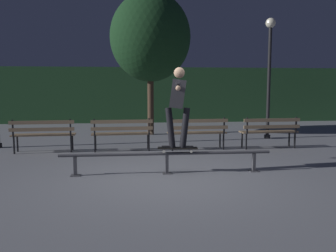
{
  "coord_description": "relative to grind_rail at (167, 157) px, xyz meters",
  "views": [
    {
      "loc": [
        -0.68,
        -6.46,
        1.68
      ],
      "look_at": [
        0.1,
        1.08,
        0.85
      ],
      "focal_mm": 37.67,
      "sensor_mm": 36.0,
      "label": 1
    }
  ],
  "objects": [
    {
      "name": "grind_rail",
      "position": [
        0.0,
        0.0,
        0.0
      ],
      "size": [
        4.15,
        0.18,
        0.42
      ],
      "color": "#47474C",
      "rests_on": "ground"
    },
    {
      "name": "hedge_backdrop",
      "position": [
        0.0,
        10.66,
        0.99
      ],
      "size": [
        24.0,
        1.2,
        2.63
      ],
      "primitive_type": "cube",
      "color": "#2D5B33",
      "rests_on": "ground"
    },
    {
      "name": "park_bench_leftmost",
      "position": [
        -2.96,
        2.54,
        0.21
      ],
      "size": [
        1.62,
        0.49,
        0.88
      ],
      "color": "black",
      "rests_on": "ground"
    },
    {
      "name": "tree_behind_benches",
      "position": [
        0.0,
        5.8,
        3.09
      ],
      "size": [
        2.81,
        2.81,
        4.97
      ],
      "color": "#4C3828",
      "rests_on": "ground"
    },
    {
      "name": "park_bench_left_center",
      "position": [
        -0.94,
        2.54,
        0.21
      ],
      "size": [
        1.62,
        0.49,
        0.88
      ],
      "color": "black",
      "rests_on": "ground"
    },
    {
      "name": "lamp_post_right",
      "position": [
        3.79,
        4.43,
        2.15
      ],
      "size": [
        0.32,
        0.32,
        3.9
      ],
      "color": "black",
      "rests_on": "ground"
    },
    {
      "name": "skateboarder",
      "position": [
        0.21,
        -0.0,
        1.1
      ],
      "size": [
        0.63,
        1.4,
        1.56
      ],
      "color": "black",
      "rests_on": "skateboard"
    },
    {
      "name": "park_bench_right_center",
      "position": [
        1.09,
        2.54,
        0.21
      ],
      "size": [
        1.62,
        0.49,
        0.88
      ],
      "color": "black",
      "rests_on": "ground"
    },
    {
      "name": "ground_plane",
      "position": [
        0.0,
        -0.28,
        -0.33
      ],
      "size": [
        90.0,
        90.0,
        0.0
      ],
      "primitive_type": "plane",
      "color": "slate"
    },
    {
      "name": "skateboard",
      "position": [
        0.21,
        0.0,
        0.17
      ],
      "size": [
        0.8,
        0.29,
        0.09
      ],
      "color": "black",
      "rests_on": "grind_rail"
    },
    {
      "name": "park_bench_rightmost",
      "position": [
        3.11,
        2.54,
        0.21
      ],
      "size": [
        1.62,
        0.49,
        0.88
      ],
      "color": "black",
      "rests_on": "ground"
    }
  ]
}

